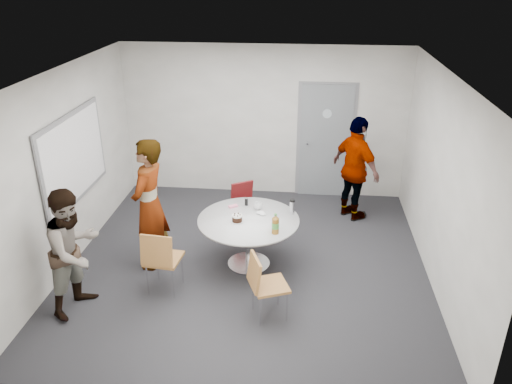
# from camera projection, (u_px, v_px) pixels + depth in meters

# --- Properties ---
(floor) EXTENTS (5.00, 5.00, 0.00)m
(floor) POSITION_uv_depth(u_px,v_px,m) (248.00, 263.00, 7.15)
(floor) COLOR #222226
(floor) RESTS_ON ground
(ceiling) EXTENTS (5.00, 5.00, 0.00)m
(ceiling) POSITION_uv_depth(u_px,v_px,m) (247.00, 74.00, 6.02)
(ceiling) COLOR silver
(ceiling) RESTS_ON wall_back
(wall_back) EXTENTS (5.00, 0.00, 5.00)m
(wall_back) POSITION_uv_depth(u_px,v_px,m) (264.00, 122.00, 8.85)
(wall_back) COLOR #B4B2AB
(wall_back) RESTS_ON floor
(wall_left) EXTENTS (0.00, 5.00, 5.00)m
(wall_left) POSITION_uv_depth(u_px,v_px,m) (66.00, 169.00, 6.82)
(wall_left) COLOR #B4B2AB
(wall_left) RESTS_ON floor
(wall_right) EXTENTS (0.00, 5.00, 5.00)m
(wall_right) POSITION_uv_depth(u_px,v_px,m) (442.00, 184.00, 6.36)
(wall_right) COLOR #B4B2AB
(wall_right) RESTS_ON floor
(wall_front) EXTENTS (5.00, 0.00, 5.00)m
(wall_front) POSITION_uv_depth(u_px,v_px,m) (214.00, 289.00, 4.33)
(wall_front) COLOR #B4B2AB
(wall_front) RESTS_ON floor
(door) EXTENTS (1.02, 0.17, 2.12)m
(door) POSITION_uv_depth(u_px,v_px,m) (325.00, 142.00, 8.86)
(door) COLOR slate
(door) RESTS_ON wall_back
(whiteboard) EXTENTS (0.04, 1.90, 1.25)m
(whiteboard) POSITION_uv_depth(u_px,v_px,m) (74.00, 158.00, 6.95)
(whiteboard) COLOR gray
(whiteboard) RESTS_ON wall_left
(table) EXTENTS (1.40, 1.40, 1.01)m
(table) POSITION_uv_depth(u_px,v_px,m) (250.00, 226.00, 6.87)
(table) COLOR silver
(table) RESTS_ON floor
(chair_near_left) EXTENTS (0.47, 0.51, 0.90)m
(chair_near_left) POSITION_uv_depth(u_px,v_px,m) (161.00, 257.00, 6.29)
(chair_near_left) COLOR #93602D
(chair_near_left) RESTS_ON floor
(chair_near_right) EXTENTS (0.55, 0.53, 0.85)m
(chair_near_right) POSITION_uv_depth(u_px,v_px,m) (263.00, 281.00, 5.87)
(chair_near_right) COLOR #93602D
(chair_near_right) RESTS_ON floor
(chair_far) EXTENTS (0.54, 0.55, 0.80)m
(chair_far) POSITION_uv_depth(u_px,v_px,m) (245.00, 202.00, 7.85)
(chair_far) COLOR #5F1314
(chair_far) RESTS_ON floor
(person_main) EXTENTS (0.54, 0.74, 1.87)m
(person_main) POSITION_uv_depth(u_px,v_px,m) (149.00, 205.00, 6.77)
(person_main) COLOR #A5C6EA
(person_main) RESTS_ON floor
(person_left) EXTENTS (0.83, 0.94, 1.60)m
(person_left) POSITION_uv_depth(u_px,v_px,m) (74.00, 251.00, 5.94)
(person_left) COLOR white
(person_left) RESTS_ON floor
(person_right) EXTENTS (0.96, 1.07, 1.75)m
(person_right) POSITION_uv_depth(u_px,v_px,m) (356.00, 169.00, 8.09)
(person_right) COLOR black
(person_right) RESTS_ON floor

